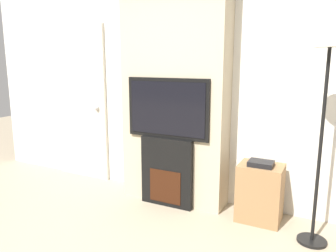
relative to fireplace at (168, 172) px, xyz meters
The scene contains 7 objects.
wall_back 1.03m from the fireplace, 90.00° to the left, with size 6.00×0.06×2.70m.
chimney_breast 0.98m from the fireplace, 90.00° to the left, with size 1.21×0.34×2.70m.
fireplace is the anchor object (origin of this frame).
television 0.72m from the fireplace, 90.00° to the right, with size 0.96×0.07×0.65m.
floor_lamp 1.80m from the fireplace, ahead, with size 0.26×0.26×1.82m.
media_stand 1.01m from the fireplace, ahead, with size 0.43×0.34×0.64m.
entry_door 1.66m from the fireplace, 168.00° to the left, with size 0.81×0.09×2.09m.
Camera 1 is at (1.60, -1.47, 1.61)m, focal length 35.00 mm.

